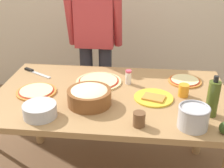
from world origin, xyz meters
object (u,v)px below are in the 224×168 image
Objects in this scene: olive_oil_bottle at (213,98)px; chef_knife at (34,72)px; cup_orange at (184,90)px; cup_small_brown at (139,119)px; pizza_second_cooked at (185,81)px; dining_table at (111,105)px; pizza_cooked_on_tray at (36,91)px; avocado at (224,128)px; plate_with_slice at (154,98)px; popcorn_bowl at (89,95)px; steel_pot at (193,117)px; mixing_bowl_steel at (40,110)px; person_cook at (95,36)px; pizza_raw_on_board at (99,81)px; salt_shaker at (128,77)px.

olive_oil_bottle is 0.98× the size of chef_knife.
cup_small_brown is (-0.29, -0.39, 0.00)m from cup_orange.
pizza_second_cooked is 1.18m from chef_knife.
dining_table is 5.82× the size of pizza_cooked_on_tray.
pizza_second_cooked is 3.50× the size of avocado.
pizza_cooked_on_tray is at bearing -67.89° from chef_knife.
plate_with_slice is 3.06× the size of cup_orange.
steel_pot reaches higher than popcorn_bowl.
steel_pot is at bearing -35.33° from dining_table.
chef_knife is (-0.26, 0.63, -0.03)m from mixing_bowl_steel.
pizza_cooked_on_tray is 0.36m from chef_knife.
person_cook is 0.86m from pizza_cooked_on_tray.
popcorn_bowl is 0.81m from avocado.
steel_pot is (-0.13, -0.14, -0.05)m from olive_oil_bottle.
pizza_raw_on_board is 0.62m from cup_orange.
olive_oil_bottle is at bearing -26.98° from plate_with_slice.
cup_small_brown is at bearing -60.27° from pizza_raw_on_board.
plate_with_slice is at bearing 23.43° from mixing_bowl_steel.
popcorn_bowl is at bearing -164.30° from plate_with_slice.
cup_small_brown is at bearing -126.53° from cup_orange.
olive_oil_bottle is at bearing -21.67° from chef_knife.
dining_table is at bearing -73.05° from person_cook.
avocado is at bearing -31.11° from dining_table.
salt_shaker is at bearing 99.47° from cup_small_brown.
olive_oil_bottle is (0.74, -0.05, 0.05)m from popcorn_bowl.
pizza_second_cooked is 0.37m from plate_with_slice.
pizza_cooked_on_tray is 3.23× the size of cup_small_brown.
cup_small_brown is at bearing -3.59° from mixing_bowl_steel.
mixing_bowl_steel is (-0.27, -0.18, -0.02)m from popcorn_bowl.
cup_small_brown reaches higher than avocado.
person_cook is 0.93m from popcorn_bowl.
pizza_raw_on_board is 1.37× the size of pizza_second_cooked.
cup_orange is (0.87, 0.35, 0.00)m from mixing_bowl_steel.
cup_orange is 0.41m from salt_shaker.
pizza_cooked_on_tray is at bearing 163.24° from popcorn_bowl.
popcorn_bowl reaches higher than cup_small_brown.
olive_oil_bottle is 0.20m from avocado.
popcorn_bowl is 0.32m from mixing_bowl_steel.
mixing_bowl_steel is at bearing -134.33° from salt_shaker.
pizza_raw_on_board is 0.33m from popcorn_bowl.
avocado reaches higher than plate_with_slice.
pizza_cooked_on_tray is at bearing -109.79° from person_cook.
steel_pot reaches higher than pizza_cooked_on_tray.
olive_oil_bottle is (0.10, -0.46, 0.10)m from pizza_second_cooked.
cup_small_brown reaches higher than dining_table.
salt_shaker is at bearing 0.10° from pizza_raw_on_board.
person_cook is 19.06× the size of cup_small_brown.
pizza_second_cooked is 1.23× the size of mixing_bowl_steel.
pizza_second_cooked is 0.94× the size of chef_knife.
popcorn_bowl is at bearing 146.22° from cup_small_brown.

